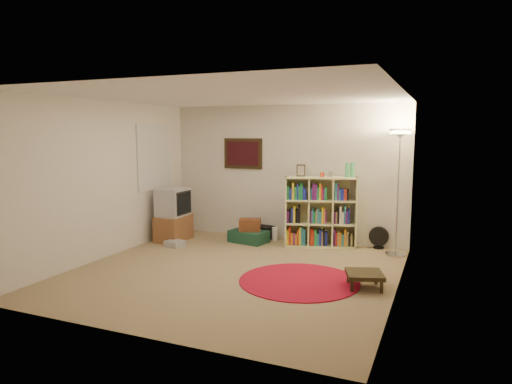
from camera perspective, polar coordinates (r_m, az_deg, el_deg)
room at (r=6.49m, az=-3.13°, el=0.89°), size 4.54×4.54×2.54m
bookshelf at (r=8.09m, az=7.93°, el=-2.60°), size 1.28×0.69×1.48m
floor_lamp at (r=7.65m, az=17.53°, el=4.94°), size 0.48×0.48×2.06m
floor_fan at (r=8.21m, az=15.10°, el=-5.52°), size 0.34×0.18×0.39m
tv_stand at (r=8.61m, az=-10.29°, el=-2.90°), size 0.48×0.67×0.98m
dvd_box at (r=8.23m, az=-10.11°, el=-6.36°), size 0.35×0.31×0.10m
suitcase at (r=8.40m, az=-0.93°, el=-5.57°), size 0.74×0.55×0.22m
wicker_basket at (r=8.34m, az=-0.76°, el=-4.14°), size 0.45×0.38×0.22m
duffel_bag at (r=8.68m, az=0.83°, el=-5.05°), size 0.42×0.38×0.24m
paper_towel at (r=8.55m, az=2.37°, el=-5.25°), size 0.14×0.14×0.24m
red_rug at (r=6.31m, az=5.41°, el=-11.01°), size 1.63×1.63×0.01m
side_table at (r=6.14m, az=13.42°, el=-10.05°), size 0.58×0.58×0.21m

